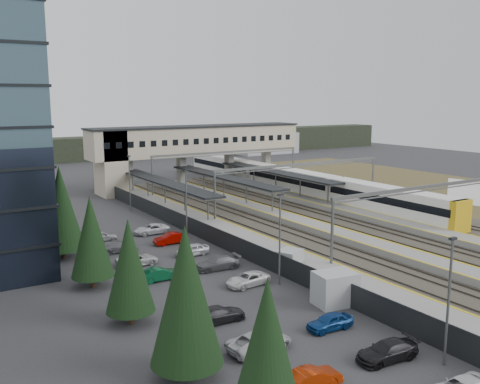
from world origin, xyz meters
TOP-DOWN VIEW (x-y plane):
  - ground at (0.00, 0.00)m, footprint 220.00×220.00m
  - conifer_row at (-22.00, -3.86)m, footprint 4.42×49.82m
  - car_park at (-13.35, -6.94)m, footprint 10.59×44.69m
  - lampposts at (-8.00, 1.25)m, footprint 0.50×53.25m
  - fence at (-6.50, 5.00)m, footprint 0.08×90.00m
  - relay_cabin_near at (-7.04, -14.08)m, footprint 3.48×2.78m
  - relay_cabin_far at (-5.06, -5.63)m, footprint 2.82×2.62m
  - rail_corridor at (9.34, 5.00)m, footprint 34.00×90.00m
  - canopies at (7.00, 27.00)m, footprint 23.10×30.00m
  - footbridge at (7.70, 42.00)m, footprint 40.40×6.40m
  - gantries at (12.00, 3.00)m, footprint 28.40×62.28m
  - train at (20.00, 26.36)m, footprint 3.14×65.69m
  - billboard at (27.27, -2.36)m, footprint 2.07×6.17m
  - treeline_far at (23.81, 92.28)m, footprint 170.00×19.00m

SIDE VIEW (x-z plane):
  - ground at x=0.00m, z-range 0.00..0.00m
  - rail_corridor at x=9.34m, z-range -0.17..0.75m
  - car_park at x=-13.35m, z-range -0.03..1.24m
  - fence at x=-6.50m, z-range 0.00..2.00m
  - relay_cabin_far at x=-5.06m, z-range 0.00..2.07m
  - relay_cabin_near at x=-7.04m, z-range 0.00..2.64m
  - train at x=20.00m, z-range 0.27..4.23m
  - treeline_far at x=23.81m, z-range -0.55..6.45m
  - billboard at x=27.27m, z-range 0.98..6.52m
  - canopies at x=7.00m, z-range 2.28..5.56m
  - lampposts at x=-8.00m, z-range 0.30..8.37m
  - conifer_row at x=-22.00m, z-range 0.09..9.59m
  - gantries at x=12.00m, z-range 2.41..9.58m
  - footbridge at x=7.70m, z-range 2.33..13.53m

